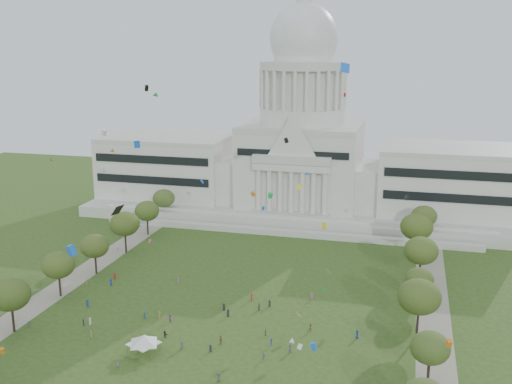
# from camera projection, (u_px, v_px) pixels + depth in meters

# --- Properties ---
(ground) EXTENTS (400.00, 400.00, 0.00)m
(ground) POSITION_uv_depth(u_px,v_px,m) (202.00, 350.00, 127.42)
(ground) COLOR #314919
(ground) RESTS_ON ground
(capitol) EXTENTS (160.00, 64.50, 91.30)m
(capitol) POSITION_uv_depth(u_px,v_px,m) (302.00, 155.00, 228.85)
(capitol) COLOR beige
(capitol) RESTS_ON ground
(path_left) EXTENTS (8.00, 160.00, 0.04)m
(path_left) POSITION_uv_depth(u_px,v_px,m) (77.00, 277.00, 167.46)
(path_left) COLOR gray
(path_left) RESTS_ON ground
(path_right) EXTENTS (8.00, 160.00, 0.04)m
(path_right) POSITION_uv_depth(u_px,v_px,m) (433.00, 315.00, 143.74)
(path_right) COLOR gray
(path_right) RESTS_ON ground
(row_tree_l_1) EXTENTS (8.86, 8.86, 12.59)m
(row_tree_l_1) POSITION_uv_depth(u_px,v_px,m) (11.00, 295.00, 133.41)
(row_tree_l_1) COLOR black
(row_tree_l_1) RESTS_ON ground
(row_tree_r_1) EXTENTS (7.58, 7.58, 10.78)m
(row_tree_r_1) POSITION_uv_depth(u_px,v_px,m) (430.00, 348.00, 112.54)
(row_tree_r_1) COLOR black
(row_tree_r_1) RESTS_ON ground
(row_tree_l_2) EXTENTS (8.42, 8.42, 11.97)m
(row_tree_l_2) POSITION_uv_depth(u_px,v_px,m) (58.00, 265.00, 152.79)
(row_tree_l_2) COLOR black
(row_tree_l_2) RESTS_ON ground
(row_tree_r_2) EXTENTS (9.55, 9.55, 13.58)m
(row_tree_r_2) POSITION_uv_depth(u_px,v_px,m) (419.00, 297.00, 130.59)
(row_tree_r_2) COLOR black
(row_tree_r_2) RESTS_ON ground
(row_tree_l_3) EXTENTS (8.12, 8.12, 11.55)m
(row_tree_l_3) POSITION_uv_depth(u_px,v_px,m) (95.00, 246.00, 168.24)
(row_tree_l_3) COLOR black
(row_tree_l_3) RESTS_ON ground
(row_tree_r_3) EXTENTS (7.01, 7.01, 9.98)m
(row_tree_r_3) POSITION_uv_depth(u_px,v_px,m) (419.00, 279.00, 147.17)
(row_tree_r_3) COLOR black
(row_tree_r_3) RESTS_ON ground
(row_tree_l_4) EXTENTS (9.29, 9.29, 13.21)m
(row_tree_l_4) POSITION_uv_depth(u_px,v_px,m) (125.00, 224.00, 185.34)
(row_tree_l_4) COLOR black
(row_tree_l_4) RESTS_ON ground
(row_tree_r_4) EXTENTS (9.19, 9.19, 13.06)m
(row_tree_r_4) POSITION_uv_depth(u_px,v_px,m) (421.00, 251.00, 161.17)
(row_tree_r_4) COLOR black
(row_tree_r_4) RESTS_ON ground
(row_tree_l_5) EXTENTS (8.33, 8.33, 11.85)m
(row_tree_l_5) POSITION_uv_depth(u_px,v_px,m) (147.00, 211.00, 203.31)
(row_tree_l_5) COLOR black
(row_tree_l_5) RESTS_ON ground
(row_tree_r_5) EXTENTS (9.82, 9.82, 13.96)m
(row_tree_r_5) POSITION_uv_depth(u_px,v_px,m) (417.00, 227.00, 180.26)
(row_tree_r_5) COLOR black
(row_tree_r_5) RESTS_ON ground
(row_tree_l_6) EXTENTS (8.19, 8.19, 11.64)m
(row_tree_l_6) POSITION_uv_depth(u_px,v_px,m) (164.00, 198.00, 220.79)
(row_tree_l_6) COLOR black
(row_tree_l_6) RESTS_ON ground
(row_tree_r_6) EXTENTS (8.42, 8.42, 11.97)m
(row_tree_r_6) POSITION_uv_depth(u_px,v_px,m) (424.00, 216.00, 196.84)
(row_tree_r_6) COLOR black
(row_tree_r_6) RESTS_ON ground
(event_tent) EXTENTS (9.80, 9.80, 4.22)m
(event_tent) POSITION_uv_depth(u_px,v_px,m) (144.00, 339.00, 125.03)
(event_tent) COLOR #4C4C4C
(event_tent) RESTS_ON ground
(person_0) EXTENTS (1.01, 1.13, 1.93)m
(person_0) POSITION_uv_depth(u_px,v_px,m) (357.00, 334.00, 132.37)
(person_0) COLOR navy
(person_0) RESTS_ON ground
(person_2) EXTENTS (1.05, 0.89, 1.84)m
(person_2) POSITION_uv_depth(u_px,v_px,m) (311.00, 327.00, 135.54)
(person_2) COLOR olive
(person_2) RESTS_ON ground
(person_3) EXTENTS (0.63, 1.10, 1.63)m
(person_3) POSITION_uv_depth(u_px,v_px,m) (271.00, 342.00, 128.98)
(person_3) COLOR navy
(person_3) RESTS_ON ground
(person_4) EXTENTS (0.67, 1.18, 1.99)m
(person_4) POSITION_uv_depth(u_px,v_px,m) (221.00, 340.00, 129.66)
(person_4) COLOR olive
(person_4) RESTS_ON ground
(person_5) EXTENTS (1.62, 1.26, 1.64)m
(person_5) POSITION_uv_depth(u_px,v_px,m) (165.00, 334.00, 132.55)
(person_5) COLOR #26262B
(person_5) RESTS_ON ground
(person_6) EXTENTS (0.96, 1.07, 1.83)m
(person_6) POSITION_uv_depth(u_px,v_px,m) (219.00, 377.00, 115.23)
(person_6) COLOR #4C4C51
(person_6) RESTS_ON ground
(person_7) EXTENTS (0.62, 0.51, 1.48)m
(person_7) POSITION_uv_depth(u_px,v_px,m) (117.00, 365.00, 119.97)
(person_7) COLOR #994C8C
(person_7) RESTS_ON ground
(person_8) EXTENTS (1.07, 0.90, 1.89)m
(person_8) POSITION_uv_depth(u_px,v_px,m) (170.00, 318.00, 140.14)
(person_8) COLOR #994C8C
(person_8) RESTS_ON ground
(person_9) EXTENTS (1.02, 1.02, 1.48)m
(person_9) POSITION_uv_depth(u_px,v_px,m) (264.00, 356.00, 123.29)
(person_9) COLOR #4C4C51
(person_9) RESTS_ON ground
(person_10) EXTENTS (0.48, 0.86, 1.46)m
(person_10) POSITION_uv_depth(u_px,v_px,m) (266.00, 333.00, 133.46)
(person_10) COLOR #4C4C51
(person_10) RESTS_ON ground
(distant_crowd) EXTENTS (60.85, 35.63, 1.95)m
(distant_crowd) POSITION_uv_depth(u_px,v_px,m) (170.00, 311.00, 144.16)
(distant_crowd) COLOR #4C4C51
(distant_crowd) RESTS_ON ground
(kite_swarm) EXTENTS (92.07, 107.49, 56.65)m
(kite_swarm) POSITION_uv_depth(u_px,v_px,m) (215.00, 208.00, 127.65)
(kite_swarm) COLOR red
(kite_swarm) RESTS_ON ground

